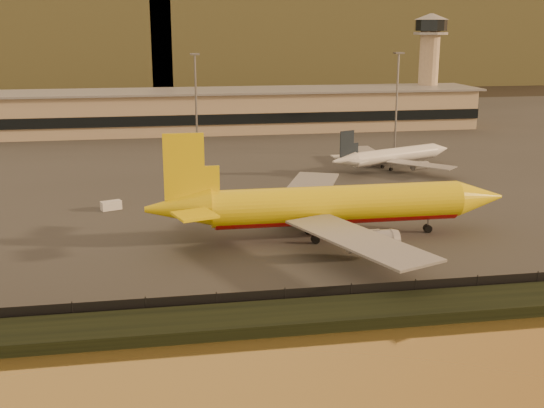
% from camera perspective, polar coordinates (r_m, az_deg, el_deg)
% --- Properties ---
extents(ground, '(900.00, 900.00, 0.00)m').
position_cam_1_polar(ground, '(93.71, 3.19, -5.33)').
color(ground, black).
rests_on(ground, ground).
extents(embankment, '(320.00, 7.00, 1.40)m').
position_cam_1_polar(embankment, '(78.18, 6.03, -9.05)').
color(embankment, black).
rests_on(embankment, ground).
extents(tarmac, '(320.00, 220.00, 0.20)m').
position_cam_1_polar(tarmac, '(184.60, -3.44, 4.75)').
color(tarmac, '#2D2D2D').
rests_on(tarmac, ground).
extents(perimeter_fence, '(300.00, 0.05, 2.20)m').
position_cam_1_polar(perimeter_fence, '(81.49, 5.27, -7.56)').
color(perimeter_fence, black).
rests_on(perimeter_fence, tarmac).
extents(terminal_building, '(202.00, 25.00, 12.60)m').
position_cam_1_polar(terminal_building, '(212.88, -8.33, 7.63)').
color(terminal_building, tan).
rests_on(terminal_building, tarmac).
extents(control_tower, '(11.20, 11.20, 35.50)m').
position_cam_1_polar(control_tower, '(234.91, 13.02, 11.85)').
color(control_tower, tan).
rests_on(control_tower, tarmac).
extents(apron_light_masts, '(152.20, 12.20, 25.40)m').
position_cam_1_polar(apron_light_masts, '(165.29, 2.51, 9.05)').
color(apron_light_masts, slate).
rests_on(apron_light_masts, tarmac).
extents(distant_hills, '(470.00, 160.00, 70.00)m').
position_cam_1_polar(distant_hills, '(425.67, -10.25, 14.45)').
color(distant_hills, brown).
rests_on(distant_hills, ground).
extents(dhl_cargo_jet, '(56.26, 55.37, 16.88)m').
position_cam_1_polar(dhl_cargo_jet, '(104.86, 4.97, -0.16)').
color(dhl_cargo_jet, yellow).
rests_on(dhl_cargo_jet, tarmac).
extents(white_narrowbody_jet, '(32.86, 31.03, 9.83)m').
position_cam_1_polar(white_narrowbody_jet, '(158.24, 10.11, 3.97)').
color(white_narrowbody_jet, silver).
rests_on(white_narrowbody_jet, tarmac).
extents(gse_vehicle_yellow, '(3.74, 1.90, 1.63)m').
position_cam_1_polar(gse_vehicle_yellow, '(117.81, 1.93, -0.57)').
color(gse_vehicle_yellow, yellow).
rests_on(gse_vehicle_yellow, tarmac).
extents(gse_vehicle_white, '(3.85, 2.76, 1.58)m').
position_cam_1_polar(gse_vehicle_white, '(124.69, -13.31, -0.11)').
color(gse_vehicle_white, silver).
rests_on(gse_vehicle_white, tarmac).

